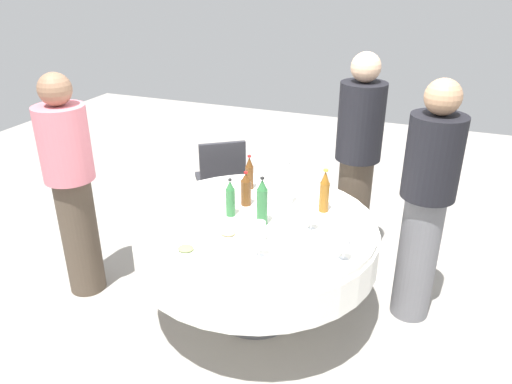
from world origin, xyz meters
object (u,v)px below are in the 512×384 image
Objects in this scene: wine_glass_far at (344,245)px; dining_table at (256,240)px; bottle_clear_far at (289,184)px; bottle_green_inner at (230,199)px; plate_north at (220,191)px; plate_east at (314,198)px; plate_mid at (228,235)px; person_outer at (357,159)px; wine_glass_inner at (260,228)px; person_front at (426,202)px; chair_left at (221,177)px; bottle_brown_outer at (246,190)px; wine_glass_west at (312,216)px; bottle_brown_south at (249,173)px; bottle_green_left at (262,202)px; plate_near at (186,251)px; person_south at (71,185)px; bottle_amber_front at (324,192)px; wine_glass_left at (259,239)px.

dining_table is at bearing 157.77° from wine_glass_far.
bottle_green_inner is (-0.30, -0.29, -0.03)m from bottle_clear_far.
plate_north is (-0.40, 0.31, 0.15)m from dining_table.
plate_mid reaches higher than plate_east.
person_outer is at bearing 55.08° from bottle_green_inner.
plate_east is (0.15, 0.68, -0.08)m from wine_glass_inner.
person_front is 1.90× the size of chair_left.
person_outer is 1.94× the size of chair_left.
bottle_green_inner is (-0.03, -0.18, 0.01)m from bottle_brown_outer.
wine_glass_inner is 1.56m from chair_left.
wine_glass_inner is at bearing -135.00° from wine_glass_west.
bottle_green_left reaches higher than bottle_brown_south.
plate_east is 1.19m from chair_left.
wine_glass_far is 0.77m from person_front.
plate_near reaches higher than plate_north.
chair_left reaches higher than plate_north.
person_south is (-1.15, -0.37, 0.00)m from bottle_brown_outer.
bottle_clear_far reaches higher than wine_glass_inner.
plate_north is at bearing 142.64° from dining_table.
person_front is at bearing 24.40° from bottle_green_left.
bottle_green_left is 2.47× the size of wine_glass_inner.
wine_glass_west is at bearing 6.89° from bottle_green_left.
wine_glass_west is at bearing 30.57° from plate_mid.
bottle_amber_front is 1.39× the size of plate_north.
wine_glass_west is at bearing -91.25° from person_south.
bottle_green_inner reaches higher than wine_glass_inner.
plate_near is (0.17, -0.81, 0.00)m from plate_north.
plate_east is 0.68m from plate_north.
plate_mid is 1.22m from person_south.
person_south is at bearing -121.31° from person_outer.
chair_left is (-0.86, 0.73, -0.37)m from bottle_clear_far.
wine_glass_far is 0.47m from wine_glass_left.
dining_table is 0.71m from wine_glass_far.
wine_glass_west is at bearing 2.11° from dining_table.
dining_table is 0.35m from wine_glass_inner.
bottle_clear_far is 2.45× the size of wine_glass_inner.
chair_left is (-0.33, 0.73, -0.23)m from plate_north.
person_south reaches higher than bottle_brown_outer.
person_outer reaches higher than bottle_brown_outer.
bottle_brown_south reaches higher than plate_near.
chair_left is (-1.74, 0.63, -0.35)m from person_front.
plate_near is 1.12m from person_south.
bottle_amber_front is 1.41× the size of plate_mid.
bottle_clear_far is 0.72m from person_outer.
chair_left is (-0.79, 1.06, -0.37)m from bottle_green_left.
bottle_amber_front is 2.30× the size of wine_glass_inner.
bottle_green_inner is 0.16× the size of person_front.
bottle_clear_far is at bearing -79.06° from person_south.
chair_left is (-1.36, 1.29, -0.32)m from wine_glass_far.
person_outer reaches higher than bottle_green_left.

